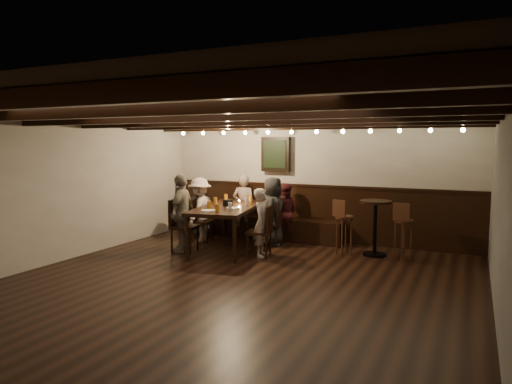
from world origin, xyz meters
The scene contains 27 objects.
room centered at (-0.29, 2.21, 1.07)m, with size 7.00×7.00×7.00m.
dining_table centered at (-1.17, 2.04, 0.74)m, with size 1.38×2.31×0.81m.
chair_left_near centered at (-1.97, 2.34, 0.26)m, with size 0.46×0.46×0.86m.
chair_left_far centered at (-1.79, 1.45, 0.29)m, with size 0.52×0.52×0.96m.
chair_right_near centered at (-0.56, 2.62, 0.27)m, with size 0.47×0.47×0.87m.
chair_right_far centered at (-0.38, 1.74, 0.27)m, with size 0.48×0.48×0.90m.
person_bench_left centered at (-2.24, 2.74, 0.59)m, with size 0.58×0.38×1.19m, color #29292C.
person_bench_centre centered at (-1.38, 3.07, 0.66)m, with size 0.48×0.32×1.33m, color gray.
person_bench_right centered at (-0.47, 3.10, 0.59)m, with size 0.57×0.45×1.18m, color #551D21.
person_left_near centered at (-2.00, 2.33, 0.65)m, with size 0.84×0.48×1.30m, color #B7A19B.
person_left_far centered at (-1.82, 1.45, 0.71)m, with size 0.83×0.35×1.42m, color gray.
person_right_near centered at (-0.53, 2.63, 0.66)m, with size 0.65×0.42×1.33m, color black.
person_right_far centered at (-0.35, 1.75, 0.60)m, with size 0.44×0.29×1.20m, color #B6A79A.
pint_a centered at (-1.59, 2.67, 0.88)m, with size 0.07×0.07×0.14m, color #BF7219.
pint_b centered at (-1.06, 2.73, 0.88)m, with size 0.07×0.07×0.14m, color #BF7219.
pint_c centered at (-1.49, 2.08, 0.88)m, with size 0.07×0.07×0.14m, color #BF7219.
pint_d centered at (-0.92, 2.29, 0.88)m, with size 0.07×0.07×0.14m, color silver.
pint_e centered at (-1.30, 1.55, 0.88)m, with size 0.07×0.07×0.14m, color #BF7219.
pint_f centered at (-0.87, 1.54, 0.88)m, with size 0.07×0.07×0.14m, color silver.
pint_g centered at (-0.97, 1.26, 0.88)m, with size 0.07×0.07×0.14m, color #BF7219.
plate_near centered at (-1.18, 1.32, 0.82)m, with size 0.24×0.24×0.01m, color white.
plate_far centered at (-0.94, 1.78, 0.82)m, with size 0.24×0.24×0.01m, color white.
condiment_caddy centered at (-1.16, 1.99, 0.87)m, with size 0.15×0.10×0.12m, color black.
candle centered at (-1.12, 2.36, 0.83)m, with size 0.05×0.05×0.05m, color beige.
high_top_table centered at (1.42, 2.67, 0.64)m, with size 0.55×0.55×0.98m.
bar_stool_left centered at (0.92, 2.46, 0.37)m, with size 0.35×0.36×0.99m.
bar_stool_right centered at (1.92, 2.51, 0.37)m, with size 0.32×0.34×0.99m.
Camera 1 is at (2.95, -5.36, 1.96)m, focal length 32.00 mm.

